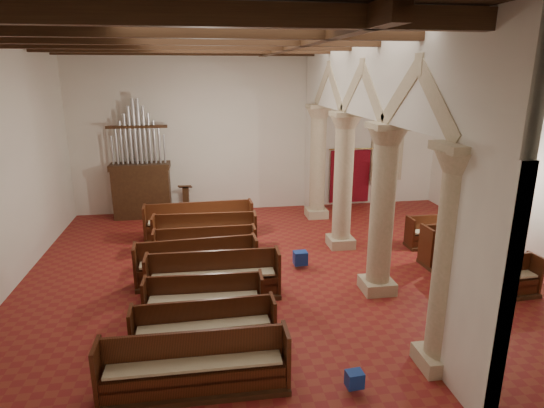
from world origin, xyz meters
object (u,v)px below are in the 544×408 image
Objects in this scene: lectern at (186,202)px; aisle_pew_0 at (499,284)px; pipe_organ at (141,180)px; nave_pew_0 at (195,374)px; processional_banner at (391,193)px.

aisle_pew_0 is at bearing -39.54° from lectern.
pipe_organ is at bearing -174.08° from lectern.
lectern is 0.61× the size of aisle_pew_0.
pipe_organ is 1.41× the size of nave_pew_0.
pipe_organ is 2.24× the size of aisle_pew_0.
lectern is 7.70m from processional_banner.
processional_banner is at bearing -5.44° from pipe_organ.
aisle_pew_0 is (-0.18, -6.83, -0.42)m from processional_banner.
aisle_pew_0 is at bearing 18.44° from nave_pew_0.
pipe_organ reaches higher than aisle_pew_0.
pipe_organ is at bearing 136.19° from aisle_pew_0.
processional_banner reaches higher than nave_pew_0.
processional_banner is at bearing -0.16° from lectern.
nave_pew_0 is at bearing -165.23° from aisle_pew_0.
processional_banner is (7.65, -0.87, 0.26)m from lectern.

